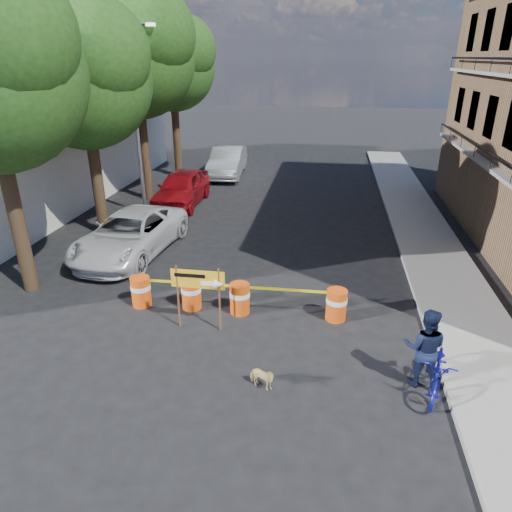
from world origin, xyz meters
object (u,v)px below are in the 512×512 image
(bicycle, at_px, (442,353))
(suv_white, at_px, (130,234))
(barrel_far_right, at_px, (336,304))
(dog, at_px, (262,378))
(sedan_red, at_px, (182,188))
(barrel_mid_left, at_px, (191,293))
(detour_sign, at_px, (205,285))
(pedestrian, at_px, (425,348))
(barrel_mid_right, at_px, (240,298))
(barrel_far_left, at_px, (141,291))
(sedan_silver, at_px, (228,162))

(bicycle, xyz_separation_m, suv_white, (-9.60, 6.13, -0.22))
(barrel_far_right, xyz_separation_m, suv_white, (-7.44, 3.46, 0.30))
(bicycle, bearing_deg, dog, -155.74)
(sedan_red, bearing_deg, dog, -65.75)
(barrel_mid_left, height_order, sedan_red, sedan_red)
(suv_white, bearing_deg, bicycle, -27.44)
(dog, bearing_deg, detour_sign, 60.47)
(pedestrian, xyz_separation_m, dog, (-3.46, -0.73, -0.66))
(detour_sign, xyz_separation_m, bicycle, (5.57, -1.61, -0.35))
(barrel_far_right, xyz_separation_m, bicycle, (2.16, -2.66, 0.52))
(bicycle, relative_size, sedan_red, 0.41)
(barrel_mid_right, relative_size, sedan_red, 0.19)
(pedestrian, distance_m, sedan_red, 15.25)
(barrel_mid_left, height_order, dog, barrel_mid_left)
(bicycle, height_order, suv_white, bicycle)
(barrel_far_right, distance_m, bicycle, 3.47)
(detour_sign, distance_m, pedestrian, 5.45)
(detour_sign, bearing_deg, bicycle, -16.40)
(barrel_far_left, relative_size, dog, 1.38)
(barrel_mid_left, distance_m, detour_sign, 1.53)
(suv_white, xyz_separation_m, sedan_silver, (0.93, 12.37, 0.08))
(barrel_far_right, height_order, bicycle, bicycle)
(barrel_mid_right, bearing_deg, barrel_far_right, 1.30)
(barrel_far_left, xyz_separation_m, barrel_mid_right, (2.92, 0.04, 0.00))
(barrel_mid_left, bearing_deg, bicycle, -22.85)
(suv_white, bearing_deg, barrel_mid_right, -31.49)
(detour_sign, relative_size, sedan_silver, 0.35)
(detour_sign, distance_m, sedan_red, 11.44)
(barrel_far_left, xyz_separation_m, barrel_far_right, (5.62, 0.10, 0.00))
(bicycle, distance_m, dog, 3.87)
(pedestrian, bearing_deg, sedan_red, -40.62)
(barrel_far_right, bearing_deg, barrel_far_left, -178.97)
(sedan_red, bearing_deg, barrel_far_right, -52.55)
(barrel_mid_left, relative_size, pedestrian, 0.48)
(detour_sign, height_order, sedan_silver, detour_sign)
(barrel_mid_right, xyz_separation_m, pedestrian, (4.54, -2.39, 0.47))
(barrel_far_left, relative_size, barrel_mid_right, 1.00)
(pedestrian, relative_size, dog, 2.88)
(barrel_far_right, relative_size, pedestrian, 0.48)
(barrel_mid_left, xyz_separation_m, detour_sign, (0.71, -1.04, 0.86))
(barrel_mid_right, xyz_separation_m, sedan_silver, (-3.81, 15.89, 0.38))
(barrel_far_right, height_order, sedan_silver, sedan_silver)
(barrel_mid_left, height_order, pedestrian, pedestrian)
(barrel_far_right, bearing_deg, dog, -116.76)
(detour_sign, height_order, bicycle, bicycle)
(barrel_mid_right, bearing_deg, barrel_mid_left, 178.21)
(detour_sign, relative_size, suv_white, 0.33)
(sedan_silver, bearing_deg, dog, -78.96)
(barrel_far_right, bearing_deg, pedestrian, -53.00)
(suv_white, distance_m, sedan_red, 6.18)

